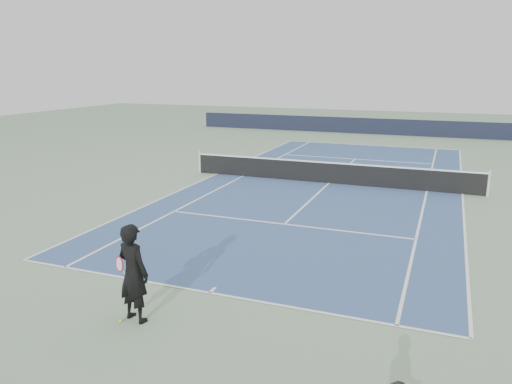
% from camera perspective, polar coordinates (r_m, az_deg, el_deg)
% --- Properties ---
extents(ground, '(80.00, 80.00, 0.00)m').
position_cam_1_polar(ground, '(22.30, 8.35, 0.98)').
color(ground, gray).
extents(court_surface, '(10.97, 23.77, 0.01)m').
position_cam_1_polar(court_surface, '(22.30, 8.35, 1.00)').
color(court_surface, '#35517E').
rests_on(court_surface, ground).
extents(tennis_net, '(12.90, 0.10, 1.07)m').
position_cam_1_polar(tennis_net, '(22.19, 8.39, 2.25)').
color(tennis_net, silver).
rests_on(tennis_net, ground).
extents(windscreen_far, '(30.00, 0.25, 1.20)m').
position_cam_1_polar(windscreen_far, '(39.63, 14.28, 7.25)').
color(windscreen_far, black).
rests_on(windscreen_far, ground).
extents(tennis_player, '(0.89, 0.71, 2.04)m').
position_cam_1_polar(tennis_player, '(10.31, -13.86, -8.96)').
color(tennis_player, black).
rests_on(tennis_player, ground).
extents(tennis_ball, '(0.07, 0.07, 0.07)m').
position_cam_1_polar(tennis_ball, '(10.69, -15.23, -14.01)').
color(tennis_ball, yellow).
rests_on(tennis_ball, ground).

